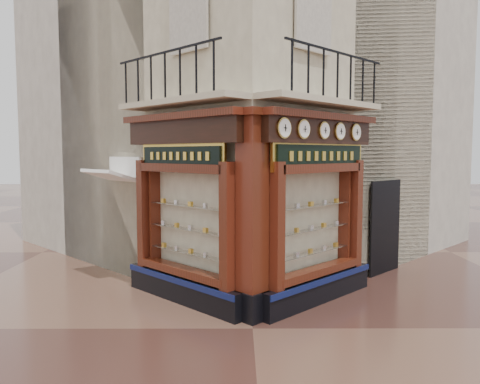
{
  "coord_description": "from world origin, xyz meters",
  "views": [
    {
      "loc": [
        -0.25,
        -8.19,
        3.15
      ],
      "look_at": [
        -0.22,
        2.0,
        2.31
      ],
      "focal_mm": 35.0,
      "sensor_mm": 36.0,
      "label": 1
    }
  ],
  "objects_px": {
    "clock_c": "(324,130)",
    "clock_e": "(356,132)",
    "signboard_left": "(180,156)",
    "clock_a": "(284,128)",
    "clock_b": "(304,129)",
    "corner_pilaster": "(252,218)",
    "clock_d": "(340,131)",
    "signboard_right": "(321,156)",
    "awning": "(112,280)"
  },
  "relations": [
    {
      "from": "clock_a",
      "to": "clock_b",
      "type": "bearing_deg",
      "value": 0.0
    },
    {
      "from": "clock_b",
      "to": "clock_d",
      "type": "xyz_separation_m",
      "value": [
        0.9,
        0.9,
        -0.0
      ]
    },
    {
      "from": "corner_pilaster",
      "to": "clock_b",
      "type": "bearing_deg",
      "value": -23.27
    },
    {
      "from": "clock_b",
      "to": "awning",
      "type": "distance_m",
      "value": 6.17
    },
    {
      "from": "clock_d",
      "to": "clock_e",
      "type": "distance_m",
      "value": 0.64
    },
    {
      "from": "clock_b",
      "to": "signboard_left",
      "type": "relative_size",
      "value": 0.2
    },
    {
      "from": "clock_d",
      "to": "signboard_left",
      "type": "height_order",
      "value": "clock_d"
    },
    {
      "from": "signboard_left",
      "to": "clock_d",
      "type": "bearing_deg",
      "value": -130.2
    },
    {
      "from": "clock_a",
      "to": "clock_e",
      "type": "relative_size",
      "value": 1.03
    },
    {
      "from": "clock_a",
      "to": "corner_pilaster",
      "type": "bearing_deg",
      "value": 133.11
    },
    {
      "from": "clock_c",
      "to": "clock_d",
      "type": "height_order",
      "value": "clock_d"
    },
    {
      "from": "clock_a",
      "to": "clock_e",
      "type": "xyz_separation_m",
      "value": [
        1.77,
        1.77,
        0.0
      ]
    },
    {
      "from": "clock_e",
      "to": "awning",
      "type": "bearing_deg",
      "value": 125.52
    },
    {
      "from": "clock_b",
      "to": "awning",
      "type": "xyz_separation_m",
      "value": [
        -4.42,
        2.31,
        -3.62
      ]
    },
    {
      "from": "awning",
      "to": "signboard_right",
      "type": "xyz_separation_m",
      "value": [
        4.88,
        -1.7,
        3.1
      ]
    },
    {
      "from": "corner_pilaster",
      "to": "signboard_left",
      "type": "bearing_deg",
      "value": 100.25
    },
    {
      "from": "signboard_left",
      "to": "signboard_right",
      "type": "distance_m",
      "value": 2.92
    },
    {
      "from": "clock_c",
      "to": "signboard_left",
      "type": "distance_m",
      "value": 3.0
    },
    {
      "from": "signboard_left",
      "to": "clock_c",
      "type": "bearing_deg",
      "value": -137.47
    },
    {
      "from": "clock_a",
      "to": "clock_b",
      "type": "distance_m",
      "value": 0.59
    },
    {
      "from": "clock_a",
      "to": "awning",
      "type": "xyz_separation_m",
      "value": [
        -4.0,
        2.73,
        -3.62
      ]
    },
    {
      "from": "clock_a",
      "to": "clock_d",
      "type": "relative_size",
      "value": 1.04
    },
    {
      "from": "clock_a",
      "to": "clock_d",
      "type": "bearing_deg",
      "value": 0.0
    },
    {
      "from": "clock_d",
      "to": "awning",
      "type": "distance_m",
      "value": 6.59
    },
    {
      "from": "clock_d",
      "to": "clock_e",
      "type": "relative_size",
      "value": 0.99
    },
    {
      "from": "corner_pilaster",
      "to": "clock_d",
      "type": "xyz_separation_m",
      "value": [
        1.9,
        1.3,
        1.67
      ]
    },
    {
      "from": "clock_b",
      "to": "clock_e",
      "type": "height_order",
      "value": "clock_b"
    },
    {
      "from": "clock_e",
      "to": "signboard_left",
      "type": "height_order",
      "value": "clock_e"
    },
    {
      "from": "clock_c",
      "to": "clock_d",
      "type": "distance_m",
      "value": 0.58
    },
    {
      "from": "clock_c",
      "to": "signboard_left",
      "type": "xyz_separation_m",
      "value": [
        -2.95,
        0.13,
        -0.52
      ]
    },
    {
      "from": "corner_pilaster",
      "to": "signboard_right",
      "type": "xyz_separation_m",
      "value": [
        1.46,
        1.01,
        1.15
      ]
    },
    {
      "from": "clock_a",
      "to": "clock_c",
      "type": "distance_m",
      "value": 1.28
    },
    {
      "from": "clock_a",
      "to": "clock_d",
      "type": "distance_m",
      "value": 1.86
    },
    {
      "from": "clock_b",
      "to": "corner_pilaster",
      "type": "bearing_deg",
      "value": 156.73
    },
    {
      "from": "clock_c",
      "to": "clock_e",
      "type": "xyz_separation_m",
      "value": [
        0.86,
        0.86,
        0.0
      ]
    },
    {
      "from": "clock_b",
      "to": "clock_d",
      "type": "distance_m",
      "value": 1.27
    },
    {
      "from": "awning",
      "to": "signboard_right",
      "type": "height_order",
      "value": "signboard_right"
    },
    {
      "from": "clock_a",
      "to": "clock_d",
      "type": "xyz_separation_m",
      "value": [
        1.32,
        1.32,
        0.0
      ]
    },
    {
      "from": "corner_pilaster",
      "to": "clock_e",
      "type": "relative_size",
      "value": 10.56
    },
    {
      "from": "clock_b",
      "to": "clock_c",
      "type": "bearing_deg",
      "value": 0.0
    },
    {
      "from": "clock_e",
      "to": "signboard_left",
      "type": "xyz_separation_m",
      "value": [
        -3.81,
        -0.73,
        -0.52
      ]
    },
    {
      "from": "corner_pilaster",
      "to": "clock_c",
      "type": "relative_size",
      "value": 11.15
    },
    {
      "from": "awning",
      "to": "clock_b",
      "type": "bearing_deg",
      "value": -162.59
    },
    {
      "from": "clock_c",
      "to": "clock_e",
      "type": "height_order",
      "value": "clock_e"
    },
    {
      "from": "clock_c",
      "to": "clock_b",
      "type": "bearing_deg",
      "value": -180.0
    },
    {
      "from": "corner_pilaster",
      "to": "clock_d",
      "type": "bearing_deg",
      "value": -10.7
    },
    {
      "from": "clock_b",
      "to": "signboard_right",
      "type": "distance_m",
      "value": 0.93
    },
    {
      "from": "clock_b",
      "to": "signboard_left",
      "type": "xyz_separation_m",
      "value": [
        -2.47,
        0.61,
        -0.52
      ]
    },
    {
      "from": "signboard_right",
      "to": "clock_b",
      "type": "bearing_deg",
      "value": -171.69
    },
    {
      "from": "clock_b",
      "to": "clock_d",
      "type": "relative_size",
      "value": 1.02
    }
  ]
}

